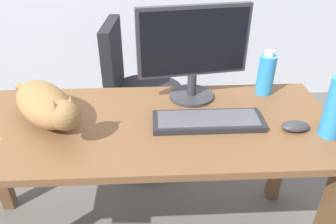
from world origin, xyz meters
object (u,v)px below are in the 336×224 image
at_px(computer_mouse, 295,126).
at_px(water_bottle, 336,107).
at_px(keyboard, 208,121).
at_px(spray_bottle, 266,74).
at_px(cat, 46,105).
at_px(monitor, 193,50).
at_px(office_chair, 139,107).

relative_size(computer_mouse, water_bottle, 0.42).
height_order(keyboard, water_bottle, water_bottle).
height_order(keyboard, spray_bottle, spray_bottle).
bearing_deg(cat, monitor, 16.63).
height_order(keyboard, cat, cat).
bearing_deg(keyboard, office_chair, 114.59).
distance_m(keyboard, computer_mouse, 0.34).
bearing_deg(water_bottle, spray_bottle, 113.33).
height_order(monitor, computer_mouse, monitor).
bearing_deg(computer_mouse, cat, 173.73).
xyz_separation_m(cat, water_bottle, (1.08, -0.14, 0.04)).
bearing_deg(office_chair, spray_bottle, -34.94).
bearing_deg(monitor, keyboard, -79.46).
distance_m(office_chair, cat, 0.81).
distance_m(cat, water_bottle, 1.09).
height_order(cat, spray_bottle, spray_bottle).
xyz_separation_m(computer_mouse, spray_bottle, (-0.03, 0.31, 0.08)).
distance_m(monitor, water_bottle, 0.59).
bearing_deg(computer_mouse, spray_bottle, 96.04).
distance_m(cat, computer_mouse, 0.98).
xyz_separation_m(keyboard, computer_mouse, (0.33, -0.06, 0.00)).
bearing_deg(spray_bottle, cat, -167.68).
distance_m(keyboard, cat, 0.64).
height_order(monitor, water_bottle, monitor).
relative_size(office_chair, water_bottle, 3.54).
bearing_deg(spray_bottle, computer_mouse, -83.96).
xyz_separation_m(keyboard, spray_bottle, (0.30, 0.25, 0.08)).
bearing_deg(monitor, office_chair, 120.62).
xyz_separation_m(cat, computer_mouse, (0.97, -0.11, -0.06)).
xyz_separation_m(monitor, water_bottle, (0.49, -0.32, -0.11)).
xyz_separation_m(office_chair, monitor, (0.27, -0.45, 0.54)).
distance_m(office_chair, keyboard, 0.81).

